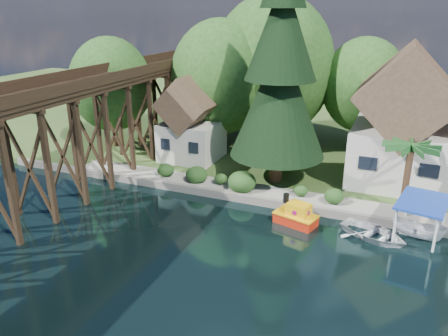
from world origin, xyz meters
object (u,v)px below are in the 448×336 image
Objects in this scene: shed at (192,124)px; boat_canopy at (420,222)px; trestle_bridge at (78,127)px; tugboat at (296,216)px; boat_white_a at (374,232)px; conifer at (280,71)px; house_left at (403,125)px; palm_tree at (411,149)px.

boat_canopy is (19.72, -7.38, -2.70)m from shed.
shed is (5.00, 9.33, -1.52)m from trestle_bridge.
boat_white_a is at bearing -0.06° from tugboat.
trestle_bridge is 2.39× the size of conifer.
tugboat is at bearing 2.90° from trestle_bridge.
house_left is 9.89m from boat_canopy.
boat_white_a is (17.09, -8.47, -3.38)m from shed.
conifer reaches higher than tugboat.
trestle_bridge is at bearing -177.10° from tugboat.
house_left reaches higher than tugboat.
conifer is at bearing 118.13° from tugboat.
shed is (-18.00, -1.50, -1.31)m from house_left.
house_left is at bearing 25.21° from trestle_bridge.
palm_tree is 8.83m from tugboat.
shed is at bearing 164.20° from conifer.
shed reaches higher than palm_tree.
boat_white_a is at bearing -26.36° from shed.
house_left is 12.46m from tugboat.
trestle_bridge reaches higher than shed.
shed is at bearing 61.81° from trestle_bridge.
tugboat is at bearing -120.89° from house_left.
palm_tree is 1.64× the size of tugboat.
house_left is at bearing 4.77° from shed.
trestle_bridge is 15.96m from conifer.
shed is at bearing 166.09° from palm_tree.
shed is at bearing 87.52° from boat_white_a.
shed is 2.47× the size of tugboat.
house_left is 2.12× the size of palm_tree.
conifer is at bearing -15.80° from shed.
trestle_bridge is 10.69m from shed.
trestle_bridge is at bearing -118.19° from shed.
boat_white_a is at bearing -111.96° from palm_tree.
boat_canopy is (7.68, 1.09, 0.51)m from tugboat.
shed reaches higher than tugboat.
boat_canopy is (10.87, -4.87, -8.28)m from conifer.
house_left is 2.55× the size of boat_white_a.
trestle_bridge is 24.11m from palm_tree.
boat_white_a is (5.05, -0.01, -0.17)m from tugboat.
shed is 1.73× the size of boat_canopy.
shed is 1.51× the size of palm_tree.
shed is 1.81× the size of boat_white_a.
palm_tree reaches higher than boat_canopy.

